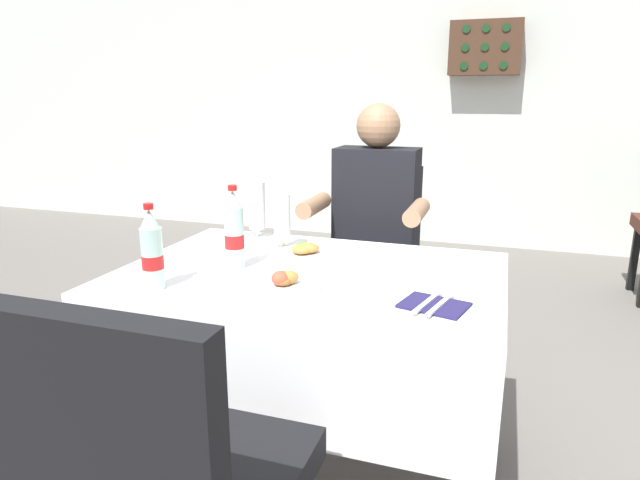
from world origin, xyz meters
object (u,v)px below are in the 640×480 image
beer_glass_middle (282,220)px  wall_bottle_rack (485,48)px  cola_bottle_secondary (152,252)px  cola_bottle_primary (234,232)px  plate_near_camera (283,284)px  beer_glass_left (257,208)px  napkin_cutlery_set (434,305)px  plate_far_diner (305,252)px  seated_diner_far (373,231)px  main_dining_table (310,319)px  chair_far_diner_seat (369,257)px

beer_glass_middle → wall_bottle_rack: 3.16m
cola_bottle_secondary → wall_bottle_rack: size_ratio=0.46×
beer_glass_middle → cola_bottle_primary: (-0.06, -0.27, 0.01)m
plate_near_camera → beer_glass_left: bearing=121.6°
beer_glass_middle → napkin_cutlery_set: bearing=-33.7°
plate_far_diner → cola_bottle_secondary: bearing=-123.6°
seated_diner_far → cola_bottle_secondary: seated_diner_far is taller
seated_diner_far → plate_near_camera: 0.90m
cola_bottle_primary → cola_bottle_secondary: (-0.13, -0.26, -0.01)m
main_dining_table → napkin_cutlery_set: size_ratio=6.18×
napkin_cutlery_set → wall_bottle_rack: (-0.07, 3.41, 0.92)m
seated_diner_far → napkin_cutlery_set: (0.38, -0.89, 0.03)m
cola_bottle_secondary → napkin_cutlery_set: (0.80, 0.12, -0.11)m
plate_far_diner → beer_glass_left: bearing=144.9°
beer_glass_left → cola_bottle_secondary: cola_bottle_secondary is taller
seated_diner_far → beer_glass_left: bearing=-137.2°
main_dining_table → beer_glass_left: size_ratio=5.41×
main_dining_table → wall_bottle_rack: 3.42m
main_dining_table → wall_bottle_rack: bearing=83.8°
cola_bottle_primary → plate_far_diner: bearing=49.8°
main_dining_table → plate_near_camera: 0.26m
main_dining_table → beer_glass_left: bearing=134.9°
cola_bottle_primary → wall_bottle_rack: 3.42m
beer_glass_middle → cola_bottle_primary: size_ratio=0.75×
cola_bottle_primary → beer_glass_left: bearing=104.6°
seated_diner_far → beer_glass_middle: seated_diner_far is taller
beer_glass_middle → seated_diner_far: bearing=64.6°
chair_far_diner_seat → seated_diner_far: (0.04, -0.11, 0.16)m
beer_glass_middle → wall_bottle_rack: (0.54, 3.00, 0.82)m
seated_diner_far → cola_bottle_secondary: bearing=-112.6°
main_dining_table → cola_bottle_secondary: cola_bottle_secondary is taller
chair_far_diner_seat → cola_bottle_secondary: cola_bottle_secondary is taller
wall_bottle_rack → seated_diner_far: bearing=-97.0°
beer_glass_left → beer_glass_middle: beer_glass_left is taller
cola_bottle_secondary → beer_glass_left: bearing=87.2°
main_dining_table → plate_far_diner: 0.25m
plate_near_camera → plate_far_diner: plate_near_camera is taller
main_dining_table → seated_diner_far: size_ratio=0.96×
beer_glass_middle → cola_bottle_primary: bearing=-102.0°
main_dining_table → plate_far_diner: (-0.08, 0.16, 0.18)m
main_dining_table → wall_bottle_rack: wall_bottle_rack is taller
seated_diner_far → plate_far_diner: (-0.12, -0.55, 0.04)m
plate_far_diner → wall_bottle_rack: size_ratio=0.43×
main_dining_table → beer_glass_left: 0.57m
seated_diner_far → cola_bottle_primary: (-0.29, -0.75, 0.15)m
napkin_cutlery_set → wall_bottle_rack: wall_bottle_rack is taller
cola_bottle_primary → plate_near_camera: bearing=-31.7°
seated_diner_far → plate_near_camera: size_ratio=5.48×
wall_bottle_rack → cola_bottle_primary: bearing=-100.3°
beer_glass_left → beer_glass_middle: 0.20m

